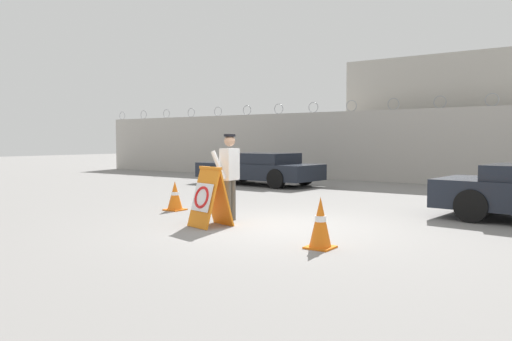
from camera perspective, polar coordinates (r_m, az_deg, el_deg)
ground_plane at (r=9.51m, az=2.53°, el=-6.45°), size 90.00×90.00×0.00m
perimeter_wall at (r=19.72m, az=20.19°, el=2.63°), size 36.00×0.30×3.29m
building_block at (r=23.58m, az=21.70°, el=5.38°), size 7.92×5.10×5.06m
barricade_sign at (r=9.51m, az=-5.43°, el=-3.01°), size 0.77×0.80×1.14m
security_guard at (r=10.14m, az=-3.05°, el=-0.22°), size 0.38×0.65×1.76m
traffic_cone_near at (r=11.84m, az=-9.25°, el=-2.88°), size 0.42×0.42×0.68m
traffic_cone_mid at (r=7.65m, az=7.37°, el=-5.95°), size 0.40×0.40×0.79m
parked_car_front_coupe at (r=18.40m, az=0.39°, el=0.25°), size 4.83×2.19×1.18m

